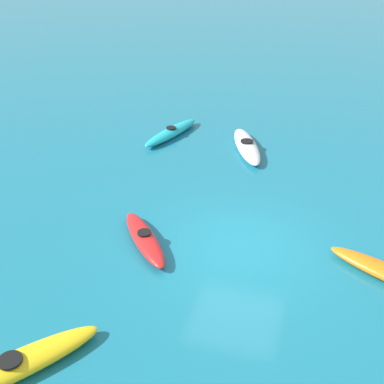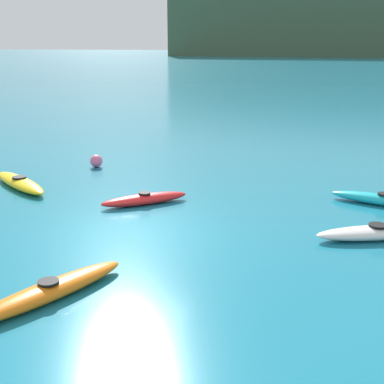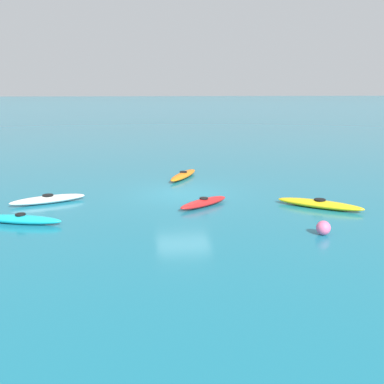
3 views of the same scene
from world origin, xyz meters
TOP-DOWN VIEW (x-y plane):
  - ground_plane at (0.00, 0.00)m, footprint 600.00×600.00m
  - kayak_cyan at (6.33, 3.94)m, footprint 3.17×1.47m
  - kayak_red at (-0.59, 2.36)m, footprint 2.45×2.11m
  - kayak_yellow at (-5.25, 3.22)m, footprint 3.22×2.72m
  - kayak_orange at (-0.43, -3.81)m, footprint 2.11×3.38m
  - kayak_white at (5.89, 0.97)m, footprint 3.19×1.84m
  - buoy_pink at (-3.96, 6.57)m, footprint 0.48×0.48m

SIDE VIEW (x-z plane):
  - ground_plane at x=0.00m, z-range 0.00..0.00m
  - kayak_orange at x=-0.43m, z-range -0.02..0.35m
  - kayak_cyan at x=6.33m, z-range -0.02..0.35m
  - kayak_yellow at x=-5.25m, z-range -0.02..0.35m
  - kayak_red at x=-0.59m, z-range -0.02..0.35m
  - kayak_white at x=5.89m, z-range -0.02..0.35m
  - buoy_pink at x=-3.96m, z-range 0.00..0.48m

